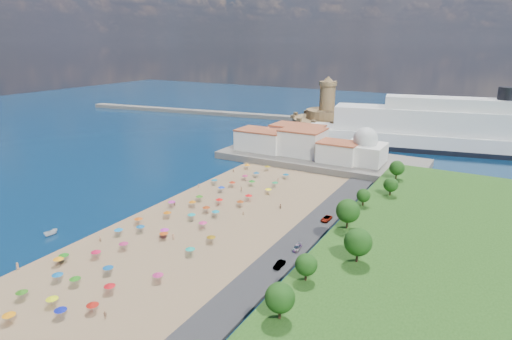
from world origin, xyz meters
The scene contains 13 objects.
ground centered at (0.00, 0.00, 0.00)m, with size 700.00×700.00×0.00m, color #071938.
terrace centered at (10.00, 73.00, 1.50)m, with size 90.00×36.00×3.00m, color #59544C.
jetty centered at (-12.00, 108.00, 1.20)m, with size 18.00×70.00×2.40m, color #59544C.
breakwater centered at (-110.00, 153.00, 1.30)m, with size 200.00×7.00×2.60m, color #59544C.
waterfront_buildings centered at (-3.05, 73.64, 7.88)m, with size 57.00×29.00×11.00m.
domed_building centered at (30.00, 71.00, 8.97)m, with size 16.00×16.00×15.00m.
fortress centered at (-12.00, 138.00, 6.68)m, with size 40.00×40.00×32.40m.
cruise_ship centered at (59.72, 123.36, 9.41)m, with size 146.88×49.45×31.78m.
beach_parasols centered at (-1.07, -12.89, 2.15)m, with size 30.42×116.94×2.20m.
beachgoers centered at (-0.96, 0.73, 1.12)m, with size 37.85×93.97×1.89m.
moored_boats centered at (-26.18, -49.67, 0.83)m, with size 5.70×29.27×1.75m.
parked_cars centered at (36.00, -3.38, 1.34)m, with size 2.45×35.75×1.34m.
hillside_trees centered at (48.48, -9.70, 10.14)m, with size 15.06×112.73×7.83m.
Camera 1 is at (75.69, -101.49, 52.24)m, focal length 30.00 mm.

